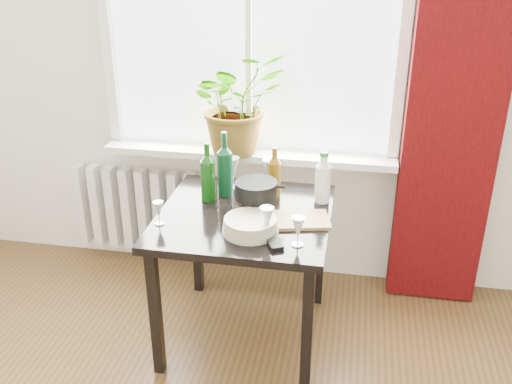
% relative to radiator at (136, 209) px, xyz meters
% --- Properties ---
extents(window, '(1.72, 0.08, 1.62)m').
position_rel_radiator_xyz_m(window, '(0.75, 0.04, 1.22)').
color(window, white).
rests_on(window, ground).
extents(windowsill, '(1.72, 0.20, 0.04)m').
position_rel_radiator_xyz_m(windowsill, '(0.75, -0.03, 0.44)').
color(windowsill, white).
rests_on(windowsill, ground).
extents(curtain, '(0.50, 0.12, 2.56)m').
position_rel_radiator_xyz_m(curtain, '(1.87, -0.06, 0.92)').
color(curtain, '#340406').
rests_on(curtain, ground).
extents(radiator, '(0.80, 0.10, 0.55)m').
position_rel_radiator_xyz_m(radiator, '(0.00, 0.00, 0.00)').
color(radiator, white).
rests_on(radiator, ground).
extents(table, '(0.85, 0.85, 0.74)m').
position_rel_radiator_xyz_m(table, '(0.85, -0.63, 0.27)').
color(table, black).
rests_on(table, ground).
extents(potted_plant, '(0.69, 0.68, 0.58)m').
position_rel_radiator_xyz_m(potted_plant, '(0.69, -0.06, 0.76)').
color(potted_plant, '#33691C').
rests_on(potted_plant, windowsill).
extents(wine_bottle_left, '(0.10, 0.10, 0.32)m').
position_rel_radiator_xyz_m(wine_bottle_left, '(0.63, -0.51, 0.52)').
color(wine_bottle_left, '#0C3D0B').
rests_on(wine_bottle_left, table).
extents(wine_bottle_right, '(0.11, 0.11, 0.35)m').
position_rel_radiator_xyz_m(wine_bottle_right, '(0.71, -0.43, 0.54)').
color(wine_bottle_right, '#0B3B1C').
rests_on(wine_bottle_right, table).
extents(bottle_amber, '(0.09, 0.09, 0.28)m').
position_rel_radiator_xyz_m(bottle_amber, '(0.96, -0.41, 0.50)').
color(bottle_amber, brown).
rests_on(bottle_amber, table).
extents(cleaning_bottle, '(0.09, 0.09, 0.28)m').
position_rel_radiator_xyz_m(cleaning_bottle, '(1.22, -0.42, 0.50)').
color(cleaning_bottle, white).
rests_on(cleaning_bottle, table).
extents(wineglass_front_right, '(0.07, 0.07, 0.16)m').
position_rel_radiator_xyz_m(wineglass_front_right, '(1.00, -0.85, 0.44)').
color(wineglass_front_right, white).
rests_on(wineglass_front_right, table).
extents(wineglass_far_right, '(0.08, 0.08, 0.14)m').
position_rel_radiator_xyz_m(wineglass_far_right, '(1.15, -0.90, 0.43)').
color(wineglass_far_right, white).
rests_on(wineglass_far_right, table).
extents(wineglass_back_center, '(0.10, 0.10, 0.20)m').
position_rel_radiator_xyz_m(wineglass_back_center, '(0.93, -0.36, 0.46)').
color(wineglass_back_center, silver).
rests_on(wineglass_back_center, table).
extents(wineglass_back_left, '(0.09, 0.09, 0.18)m').
position_rel_radiator_xyz_m(wineglass_back_left, '(0.73, -0.33, 0.45)').
color(wineglass_back_left, silver).
rests_on(wineglass_back_left, table).
extents(wineglass_front_left, '(0.05, 0.05, 0.12)m').
position_rel_radiator_xyz_m(wineglass_front_left, '(0.47, -0.82, 0.42)').
color(wineglass_front_left, '#B2BBBF').
rests_on(wineglass_front_left, table).
extents(plate_stack, '(0.33, 0.33, 0.07)m').
position_rel_radiator_xyz_m(plate_stack, '(0.92, -0.82, 0.40)').
color(plate_stack, beige).
rests_on(plate_stack, table).
extents(fondue_pot, '(0.30, 0.28, 0.16)m').
position_rel_radiator_xyz_m(fondue_pot, '(0.90, -0.60, 0.44)').
color(fondue_pot, black).
rests_on(fondue_pot, table).
extents(tv_remote, '(0.13, 0.20, 0.02)m').
position_rel_radiator_xyz_m(tv_remote, '(1.03, -0.88, 0.37)').
color(tv_remote, black).
rests_on(tv_remote, table).
extents(cutting_board, '(0.34, 0.26, 0.02)m').
position_rel_radiator_xyz_m(cutting_board, '(1.12, -0.67, 0.37)').
color(cutting_board, '#9C7D46').
rests_on(cutting_board, table).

